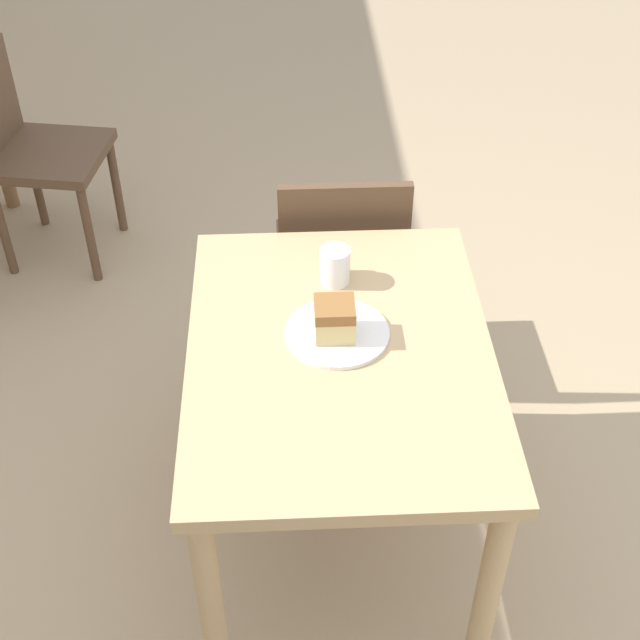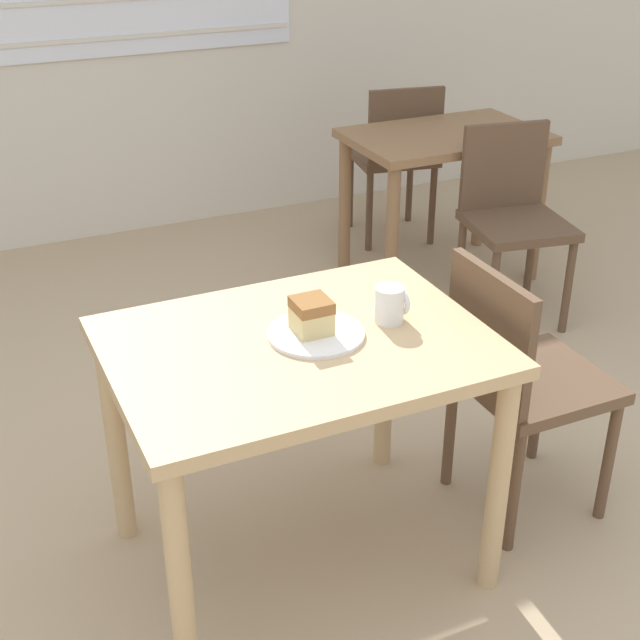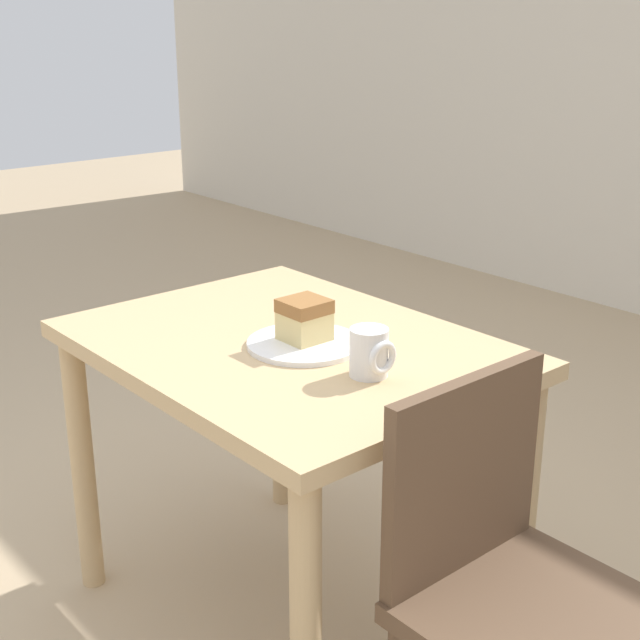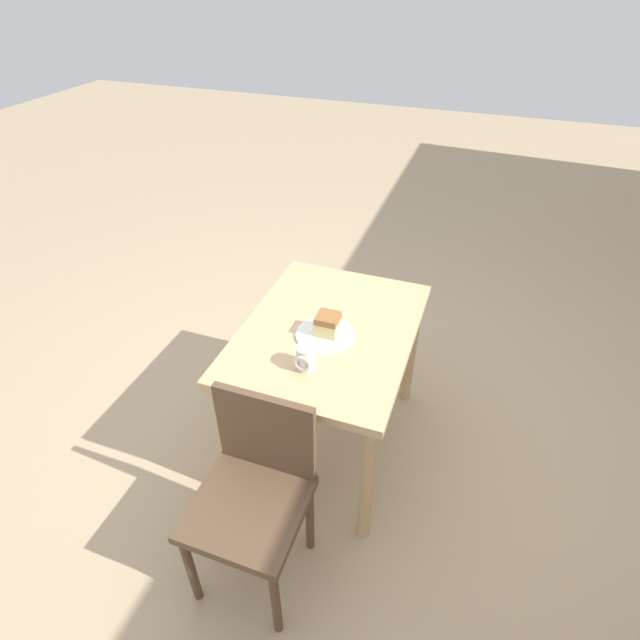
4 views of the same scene
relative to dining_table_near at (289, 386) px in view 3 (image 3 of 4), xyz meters
name	(u,v)px [view 3 (image 3 of 4)]	position (x,y,z in m)	size (l,w,h in m)	color
dining_table_near	(289,386)	(0.00, 0.00, 0.00)	(1.00, 0.75, 0.75)	tan
chair_near_window	(513,589)	(0.71, -0.05, -0.15)	(0.41, 0.41, 0.86)	brown
plate	(305,344)	(0.05, 0.00, 0.12)	(0.26, 0.26, 0.01)	white
cake_slice	(304,319)	(0.04, 0.01, 0.17)	(0.10, 0.10, 0.09)	#E0C67F
coffee_mug	(370,353)	(0.27, 0.00, 0.17)	(0.09, 0.08, 0.10)	white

